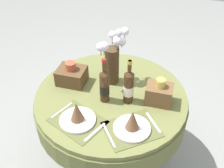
{
  "coord_description": "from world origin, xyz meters",
  "views": [
    {
      "loc": [
        0.42,
        -1.46,
        2.09
      ],
      "look_at": [
        0.0,
        0.03,
        0.83
      ],
      "focal_mm": 44.06,
      "sensor_mm": 36.0,
      "label": 1
    }
  ],
  "objects": [
    {
      "name": "ground",
      "position": [
        0.0,
        0.0,
        0.0
      ],
      "size": [
        8.0,
        8.0,
        0.0
      ],
      "primitive_type": "plane",
      "color": "gray"
    },
    {
      "name": "woven_basket_side_left",
      "position": [
        -0.33,
        0.06,
        0.82
      ],
      "size": [
        0.21,
        0.17,
        0.18
      ],
      "color": "brown",
      "rests_on": "dining_table"
    },
    {
      "name": "place_setting_left",
      "position": [
        -0.14,
        -0.31,
        0.8
      ],
      "size": [
        0.42,
        0.38,
        0.16
      ],
      "color": "brown",
      "rests_on": "dining_table"
    },
    {
      "name": "place_setting_right",
      "position": [
        0.22,
        -0.29,
        0.8
      ],
      "size": [
        0.43,
        0.41,
        0.16
      ],
      "color": "brown",
      "rests_on": "dining_table"
    },
    {
      "name": "woven_basket_side_right",
      "position": [
        0.34,
        0.02,
        0.83
      ],
      "size": [
        0.18,
        0.14,
        0.2
      ],
      "color": "brown",
      "rests_on": "dining_table"
    },
    {
      "name": "flower_vase",
      "position": [
        -0.03,
        0.16,
        0.97
      ],
      "size": [
        0.18,
        0.25,
        0.44
      ],
      "color": "#47331E",
      "rests_on": "dining_table"
    },
    {
      "name": "wine_bottle_right",
      "position": [
        -0.03,
        -0.06,
        0.88
      ],
      "size": [
        0.07,
        0.07,
        0.35
      ],
      "color": "#422814",
      "rests_on": "dining_table"
    },
    {
      "name": "dining_table",
      "position": [
        0.0,
        0.0,
        0.62
      ],
      "size": [
        1.14,
        1.14,
        0.75
      ],
      "color": "olive",
      "rests_on": "ground"
    },
    {
      "name": "wine_bottle_left",
      "position": [
        0.13,
        -0.03,
        0.88
      ],
      "size": [
        0.07,
        0.07,
        0.34
      ],
      "color": "#422814",
      "rests_on": "dining_table"
    }
  ]
}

